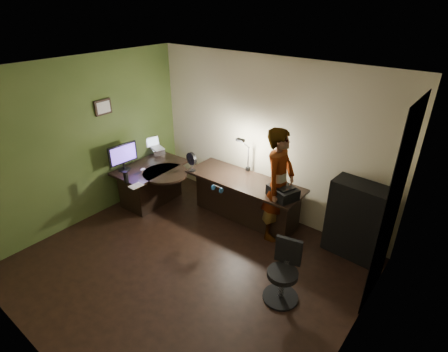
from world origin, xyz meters
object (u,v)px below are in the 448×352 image
Objects in this scene: desk_right at (244,199)px; person at (279,185)px; office_chair at (283,274)px; desk_left at (152,184)px; cabinet at (356,220)px; monitor at (123,161)px.

desk_right is 1.11× the size of person.
desk_left is at bearing 156.65° from office_chair.
desk_left is at bearing -160.97° from desk_right.
cabinet reaches higher than office_chair.
desk_right is at bearing 78.77° from person.
person reaches higher than office_chair.
cabinet is 0.64× the size of person.
desk_left is 2.34× the size of monitor.
monitor is (-0.26, -0.38, 0.54)m from desk_left.
monitor is 2.75m from person.
monitor is (-3.72, -1.24, 0.32)m from cabinet.
desk_right is 2.47× the size of office_chair.
desk_left is 0.70× the size of person.
office_chair is at bearing -152.34° from person.
desk_right is at bearing 127.94° from office_chair.
monitor is 0.66× the size of office_chair.
cabinet reaches higher than desk_left.
monitor is at bearing -126.67° from desk_left.
person is (2.33, 0.55, 0.55)m from desk_left.
person is at bearing -5.52° from desk_right.
monitor is at bearing -153.89° from desk_right.
cabinet is (1.81, 0.27, 0.21)m from desk_right.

